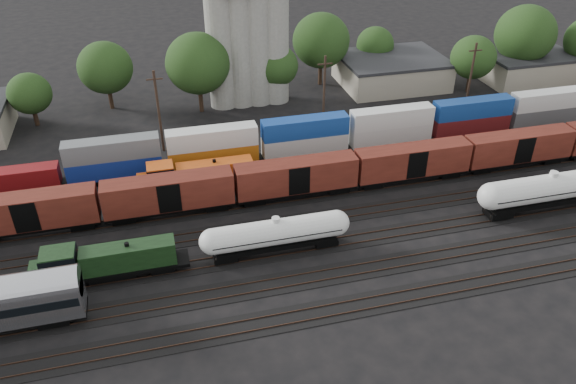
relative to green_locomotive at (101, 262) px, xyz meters
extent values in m
plane|color=black|center=(19.74, 5.00, -2.36)|extent=(600.00, 600.00, 0.00)
cube|color=black|center=(19.74, -10.00, -2.32)|extent=(180.00, 3.20, 0.08)
cube|color=#382319|center=(19.74, -10.72, -2.24)|extent=(180.00, 0.08, 0.16)
cube|color=#382319|center=(19.74, -9.28, -2.24)|extent=(180.00, 0.08, 0.16)
cube|color=black|center=(19.74, -5.00, -2.32)|extent=(180.00, 3.20, 0.08)
cube|color=#382319|center=(19.74, -5.72, -2.24)|extent=(180.00, 0.08, 0.16)
cube|color=#382319|center=(19.74, -4.28, -2.24)|extent=(180.00, 0.08, 0.16)
cube|color=black|center=(19.74, 0.00, -2.32)|extent=(180.00, 3.20, 0.08)
cube|color=#382319|center=(19.74, -0.72, -2.24)|extent=(180.00, 0.08, 0.16)
cube|color=#382319|center=(19.74, 0.72, -2.24)|extent=(180.00, 0.08, 0.16)
cube|color=black|center=(19.74, 5.00, -2.32)|extent=(180.00, 3.20, 0.08)
cube|color=#382319|center=(19.74, 4.28, -2.24)|extent=(180.00, 0.08, 0.16)
cube|color=#382319|center=(19.74, 5.72, -2.24)|extent=(180.00, 0.08, 0.16)
cube|color=black|center=(19.74, 10.00, -2.32)|extent=(180.00, 3.20, 0.08)
cube|color=#382319|center=(19.74, 9.28, -2.24)|extent=(180.00, 0.08, 0.16)
cube|color=#382319|center=(19.74, 10.72, -2.24)|extent=(180.00, 0.08, 0.16)
cube|color=black|center=(19.74, 15.00, -2.32)|extent=(180.00, 3.20, 0.08)
cube|color=#382319|center=(19.74, 14.28, -2.24)|extent=(180.00, 0.08, 0.16)
cube|color=#382319|center=(19.74, 15.72, -2.24)|extent=(180.00, 0.08, 0.16)
cube|color=black|center=(19.74, 20.00, -2.32)|extent=(180.00, 3.20, 0.08)
cube|color=#382319|center=(19.74, 19.28, -2.24)|extent=(180.00, 0.08, 0.16)
cube|color=#382319|center=(19.74, 20.72, -2.24)|extent=(180.00, 0.08, 0.16)
cube|color=black|center=(0.85, 0.00, -1.16)|extent=(15.49, 2.64, 0.36)
cube|color=black|center=(0.85, 0.00, -1.57)|extent=(4.56, 2.00, 0.73)
cube|color=black|center=(2.71, 0.00, 0.26)|extent=(9.29, 2.19, 2.46)
cube|color=black|center=(-3.80, 0.00, 0.53)|extent=(3.28, 2.64, 3.01)
cube|color=black|center=(-3.80, 0.00, 1.49)|extent=(3.37, 2.73, 0.82)
cube|color=black|center=(-5.96, 0.00, -0.15)|extent=(1.46, 2.19, 1.64)
cylinder|color=black|center=(2.71, 0.00, 1.62)|extent=(0.46, 0.46, 0.46)
cube|color=black|center=(-4.11, 0.00, -1.75)|extent=(2.37, 1.82, 0.64)
cube|color=black|center=(5.81, 0.00, -1.75)|extent=(2.37, 1.82, 0.64)
cylinder|color=silver|center=(17.91, 0.00, 0.39)|extent=(13.55, 2.79, 2.79)
sphere|color=silver|center=(11.14, 0.00, 0.39)|extent=(2.79, 2.79, 2.79)
sphere|color=silver|center=(24.69, 0.00, 0.39)|extent=(2.79, 2.79, 2.79)
cylinder|color=silver|center=(17.91, 0.00, 1.98)|extent=(0.87, 0.87, 0.48)
cube|color=black|center=(17.91, 0.00, 0.39)|extent=(13.86, 2.93, 0.08)
cube|color=black|center=(17.91, 0.00, -1.15)|extent=(13.09, 2.12, 0.48)
cube|color=black|center=(12.37, 0.00, -1.72)|extent=(2.50, 1.93, 0.67)
cube|color=black|center=(23.46, 0.00, -1.72)|extent=(2.50, 1.93, 0.67)
cylinder|color=silver|center=(51.30, 0.00, 0.78)|extent=(15.59, 3.21, 3.21)
sphere|color=silver|center=(43.51, 0.00, 0.78)|extent=(3.21, 3.21, 3.21)
cylinder|color=silver|center=(51.30, 0.00, 2.60)|extent=(1.00, 1.00, 0.55)
cube|color=black|center=(51.30, 0.00, 0.78)|extent=(15.94, 3.37, 0.09)
cube|color=black|center=(51.30, 0.00, -1.00)|extent=(15.06, 2.44, 0.55)
cube|color=black|center=(44.92, 0.00, -1.66)|extent=(2.88, 2.21, 0.77)
cube|color=black|center=(-4.36, -5.00, -1.68)|extent=(2.74, 2.10, 0.74)
cube|color=black|center=(11.66, 15.00, -1.18)|extent=(15.95, 2.57, 0.35)
cube|color=black|center=(11.66, 15.00, -1.58)|extent=(4.43, 1.95, 0.71)
cube|color=#BF4810|center=(13.58, 15.00, 0.19)|extent=(9.57, 2.13, 2.39)
cube|color=#BF4810|center=(6.88, 15.00, 0.46)|extent=(3.19, 2.57, 2.92)
cube|color=black|center=(6.88, 15.00, 1.39)|extent=(3.28, 2.66, 0.80)
cube|color=#BF4810|center=(4.65, 15.00, -0.21)|extent=(1.42, 2.13, 1.59)
cylinder|color=black|center=(13.58, 15.00, 1.52)|extent=(0.44, 0.44, 0.44)
cube|color=black|center=(6.56, 15.00, -1.76)|extent=(2.30, 1.77, 0.62)
cube|color=black|center=(16.77, 15.00, -1.76)|extent=(2.30, 1.77, 0.62)
cube|color=black|center=(-7.92, 10.00, -1.16)|extent=(15.00, 2.60, 0.40)
cube|color=#531C14|center=(-7.92, 10.00, 0.94)|extent=(15.00, 2.90, 3.80)
cube|color=black|center=(7.48, 10.00, -1.16)|extent=(15.00, 2.60, 0.40)
cube|color=#531C14|center=(7.48, 10.00, 0.94)|extent=(15.00, 2.90, 3.80)
cube|color=black|center=(22.88, 10.00, -1.16)|extent=(15.00, 2.60, 0.40)
cube|color=#531C14|center=(22.88, 10.00, 0.94)|extent=(15.00, 2.90, 3.80)
cube|color=black|center=(38.28, 10.00, -1.16)|extent=(15.00, 2.60, 0.40)
cube|color=#531C14|center=(38.28, 10.00, 0.94)|extent=(15.00, 2.90, 3.80)
cube|color=black|center=(53.68, 10.00, -1.16)|extent=(15.00, 2.60, 0.40)
cube|color=#531C14|center=(53.68, 10.00, 0.94)|extent=(15.00, 2.90, 3.80)
cube|color=black|center=(19.74, 20.00, -1.86)|extent=(160.00, 2.60, 0.60)
cube|color=maroon|center=(-11.54, 20.00, -0.26)|extent=(12.00, 2.40, 2.60)
cube|color=navy|center=(1.26, 20.00, -0.26)|extent=(12.00, 2.40, 2.60)
cube|color=slate|center=(1.26, 20.00, 2.34)|extent=(12.00, 2.40, 2.60)
cube|color=#BD6113|center=(14.06, 20.00, -0.26)|extent=(12.00, 2.40, 2.60)
cube|color=silver|center=(14.06, 20.00, 2.34)|extent=(12.00, 2.40, 2.60)
cube|color=beige|center=(26.86, 20.00, -0.26)|extent=(12.00, 2.40, 2.60)
cube|color=navy|center=(26.86, 20.00, 2.34)|extent=(12.00, 2.40, 2.60)
cube|color=silver|center=(39.66, 20.00, -0.26)|extent=(12.00, 2.40, 2.60)
cube|color=silver|center=(39.66, 20.00, 2.34)|extent=(12.00, 2.40, 2.60)
cube|color=#581416|center=(52.46, 20.00, -0.26)|extent=(12.00, 2.40, 2.60)
cube|color=navy|center=(52.46, 20.00, 2.34)|extent=(12.00, 2.40, 2.60)
cube|color=#525557|center=(65.26, 20.00, -0.26)|extent=(12.00, 2.40, 2.60)
cube|color=silver|center=(65.26, 20.00, 2.34)|extent=(12.00, 2.40, 2.60)
cylinder|color=gray|center=(18.74, 41.00, 6.64)|extent=(4.40, 4.40, 18.00)
cylinder|color=gray|center=(21.74, 41.00, 6.64)|extent=(4.40, 4.40, 18.00)
cylinder|color=gray|center=(24.74, 41.00, 6.64)|extent=(4.40, 4.40, 18.00)
cylinder|color=gray|center=(27.74, 41.00, 6.64)|extent=(4.40, 4.40, 18.00)
cube|color=#9E937F|center=(49.74, 43.00, -0.06)|extent=(18.00, 14.00, 4.60)
cube|color=#232326|center=(49.74, 43.00, 2.49)|extent=(18.36, 14.28, 0.50)
cube|color=#9E937F|center=(74.74, 38.00, -0.06)|extent=(16.00, 10.00, 4.60)
cube|color=#232326|center=(74.74, 38.00, 2.49)|extent=(16.32, 10.20, 0.50)
cylinder|color=black|center=(-10.87, 40.68, -1.15)|extent=(0.70, 0.70, 2.42)
ellipsoid|color=#223F17|center=(-10.87, 40.68, 2.91)|extent=(6.56, 6.56, 6.21)
cylinder|color=black|center=(0.46, 44.52, -0.75)|extent=(0.70, 0.70, 3.22)
ellipsoid|color=#223F17|center=(0.46, 44.52, 4.65)|extent=(8.73, 8.73, 8.27)
cylinder|color=black|center=(14.78, 39.51, -0.49)|extent=(0.70, 0.70, 3.74)
ellipsoid|color=#223F17|center=(14.78, 39.51, 5.79)|extent=(10.15, 10.15, 9.62)
cylinder|color=black|center=(28.06, 41.64, -1.02)|extent=(0.70, 0.70, 2.68)
ellipsoid|color=#223F17|center=(28.06, 41.64, 3.48)|extent=(7.28, 7.28, 6.90)
cylinder|color=black|center=(37.25, 46.20, -0.50)|extent=(0.70, 0.70, 3.71)
ellipsoid|color=#223F17|center=(37.25, 46.20, 5.73)|extent=(10.08, 10.08, 9.55)
cylinder|color=black|center=(48.73, 48.91, -1.07)|extent=(0.70, 0.70, 2.57)
ellipsoid|color=#223F17|center=(48.73, 48.91, 3.24)|extent=(6.98, 6.98, 6.61)
cylinder|color=black|center=(61.65, 36.23, -0.93)|extent=(0.70, 0.70, 2.86)
ellipsoid|color=#223F17|center=(61.65, 36.23, 3.88)|extent=(7.77, 7.77, 7.36)
cylinder|color=black|center=(73.22, 39.11, -0.39)|extent=(0.70, 0.70, 3.94)
ellipsoid|color=#223F17|center=(73.22, 39.11, 6.23)|extent=(10.69, 10.69, 10.13)
cylinder|color=black|center=(7.74, 27.00, 3.64)|extent=(0.36, 0.36, 12.00)
cube|color=black|center=(7.74, 27.00, 8.44)|extent=(2.20, 0.18, 0.18)
cylinder|color=black|center=(31.74, 27.00, 3.64)|extent=(0.36, 0.36, 12.00)
cube|color=black|center=(31.74, 27.00, 8.44)|extent=(2.20, 0.18, 0.18)
cylinder|color=black|center=(55.74, 27.00, 3.64)|extent=(0.36, 0.36, 12.00)
cube|color=black|center=(55.74, 27.00, 8.44)|extent=(2.20, 0.18, 0.18)
camera|label=1|loc=(7.09, -46.81, 35.60)|focal=35.00mm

